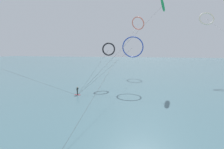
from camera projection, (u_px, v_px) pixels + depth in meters
sea_water at (141, 64)px, 105.68m from camera, size 400.00×200.00×0.08m
surfer_crimson at (77, 91)px, 32.16m from camera, size 1.40×0.73×1.70m
kite_emerald at (163, 5)px, 38.95m from camera, size 17.47×15.74×21.77m
kite_coral at (138, 23)px, 58.52m from camera, size 5.54×53.66×21.16m
kite_charcoal at (109, 49)px, 39.63m from camera, size 5.68×10.94×10.96m
kite_ivory at (207, 19)px, 46.91m from camera, size 4.39×46.54×20.31m
kite_cobalt at (133, 47)px, 36.66m from camera, size 12.61×9.05×12.20m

